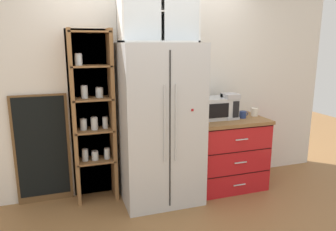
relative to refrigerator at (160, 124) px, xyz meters
name	(u,v)px	position (x,y,z in m)	size (l,w,h in m)	color
ground_plane	(160,196)	(0.00, 0.01, -0.90)	(10.66, 10.66, 0.00)	olive
wall_back_cream	(150,87)	(0.00, 0.41, 0.37)	(4.97, 0.10, 2.55)	silver
refrigerator	(160,124)	(0.00, 0.00, 0.00)	(0.88, 0.74, 1.80)	silver
pantry_shelf_column	(93,115)	(-0.71, 0.28, 0.10)	(0.50, 0.32, 1.95)	brown
counter_cabinet	(227,152)	(0.91, 0.05, -0.45)	(0.89, 0.66, 0.89)	red
microwave	(217,108)	(0.77, 0.10, 0.12)	(0.44, 0.33, 0.26)	silver
coffee_maker	(229,106)	(0.91, 0.05, 0.14)	(0.17, 0.20, 0.31)	#B7B7BC
mug_navy	(243,115)	(1.07, 0.00, 0.03)	(0.12, 0.09, 0.09)	navy
mug_cream	(254,112)	(1.28, 0.06, 0.04)	(0.12, 0.09, 0.10)	silver
bottle_amber	(230,109)	(0.91, 0.02, 0.10)	(0.07, 0.07, 0.27)	brown
upper_cabinet	(158,13)	(0.00, 0.05, 1.21)	(0.84, 0.32, 0.63)	silver
chalkboard_menu	(42,149)	(-1.28, 0.34, -0.27)	(0.60, 0.04, 1.25)	brown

